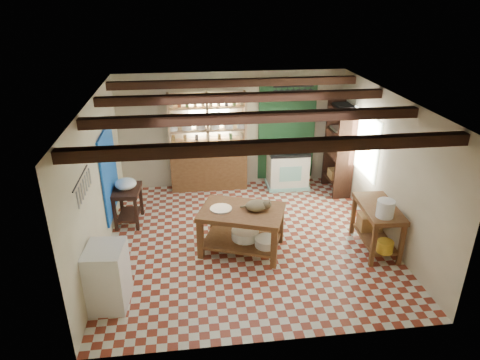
{
  "coord_description": "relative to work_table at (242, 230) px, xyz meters",
  "views": [
    {
      "loc": [
        -0.98,
        -6.64,
        4.22
      ],
      "look_at": [
        -0.1,
        0.3,
        1.06
      ],
      "focal_mm": 32.0,
      "sensor_mm": 36.0,
      "label": 1
    }
  ],
  "objects": [
    {
      "name": "basin_small",
      "position": [
        0.39,
        -0.25,
        -0.12
      ],
      "size": [
        0.5,
        0.5,
        0.14
      ],
      "primitive_type": "cylinder",
      "rotation": [
        0.0,
        0.0,
        -0.35
      ],
      "color": "white",
      "rests_on": "work_table"
    },
    {
      "name": "work_table",
      "position": [
        0.0,
        0.0,
        0.0
      ],
      "size": [
        1.62,
        1.34,
        0.79
      ],
      "primitive_type": "cube",
      "rotation": [
        0.0,
        0.0,
        -0.35
      ],
      "color": "brown",
      "rests_on": "floor"
    },
    {
      "name": "wall_left",
      "position": [
        -2.35,
        0.32,
        0.91
      ],
      "size": [
        0.04,
        5.0,
        2.6
      ],
      "primitive_type": "cube",
      "color": "beige",
      "rests_on": "floor"
    },
    {
      "name": "cat",
      "position": [
        0.25,
        -0.04,
        0.48
      ],
      "size": [
        0.44,
        0.36,
        0.18
      ],
      "primitive_type": "ellipsoid",
      "rotation": [
        0.0,
        0.0,
        -0.18
      ],
      "color": "olive",
      "rests_on": "work_table"
    },
    {
      "name": "utensil_rail",
      "position": [
        -2.29,
        -0.88,
        1.39
      ],
      "size": [
        0.06,
        0.9,
        0.28
      ],
      "primitive_type": "cube",
      "color": "black",
      "rests_on": "wall_left"
    },
    {
      "name": "kettle_left",
      "position": [
        1.13,
        2.47,
        0.59
      ],
      "size": [
        0.18,
        0.18,
        0.21
      ],
      "primitive_type": "cylinder",
      "rotation": [
        0.0,
        0.0,
        -0.0
      ],
      "color": "#A5A4AC",
      "rests_on": "stove"
    },
    {
      "name": "right_counter",
      "position": [
        2.33,
        -0.24,
        0.02
      ],
      "size": [
        0.65,
        1.19,
        0.83
      ],
      "primitive_type": "cube",
      "rotation": [
        0.0,
        0.0,
        -0.06
      ],
      "color": "brown",
      "rests_on": "floor"
    },
    {
      "name": "ceiling",
      "position": [
        0.15,
        0.32,
        2.21
      ],
      "size": [
        5.0,
        5.0,
        0.02
      ],
      "primitive_type": "cube",
      "color": "#414044",
      "rests_on": "wall_back"
    },
    {
      "name": "ceiling_beams",
      "position": [
        0.15,
        0.32,
        2.09
      ],
      "size": [
        5.0,
        3.8,
        0.15
      ],
      "primitive_type": "cube",
      "color": "#381E13",
      "rests_on": "ceiling"
    },
    {
      "name": "pot_rack",
      "position": [
        1.4,
        2.37,
        1.79
      ],
      "size": [
        0.86,
        0.12,
        0.36
      ],
      "primitive_type": "cube",
      "color": "black",
      "rests_on": "ceiling"
    },
    {
      "name": "stove",
      "position": [
        1.38,
        2.47,
        0.05
      ],
      "size": [
        0.9,
        0.61,
        0.88
      ],
      "primitive_type": "cube",
      "rotation": [
        0.0,
        0.0,
        -0.0
      ],
      "color": "white",
      "rests_on": "floor"
    },
    {
      "name": "wall_front",
      "position": [
        0.15,
        -2.18,
        0.91
      ],
      "size": [
        5.0,
        0.04,
        2.6
      ],
      "primitive_type": "cube",
      "color": "beige",
      "rests_on": "floor"
    },
    {
      "name": "kettle_right",
      "position": [
        1.48,
        2.47,
        0.58
      ],
      "size": [
        0.15,
        0.15,
        0.19
      ],
      "primitive_type": "cylinder",
      "rotation": [
        0.0,
        0.0,
        -0.0
      ],
      "color": "black",
      "rests_on": "stove"
    },
    {
      "name": "enamel_bowl",
      "position": [
        -2.05,
        1.23,
        0.44
      ],
      "size": [
        0.43,
        0.43,
        0.2
      ],
      "primitive_type": "ellipsoid",
      "rotation": [
        0.0,
        0.0,
        -0.06
      ],
      "color": "white",
      "rests_on": "prep_table"
    },
    {
      "name": "prep_table",
      "position": [
        -2.05,
        1.23,
        -0.03
      ],
      "size": [
        0.54,
        0.75,
        0.73
      ],
      "primitive_type": "cube",
      "rotation": [
        0.0,
        0.0,
        -0.06
      ],
      "color": "#381E13",
      "rests_on": "floor"
    },
    {
      "name": "steel_tray",
      "position": [
        -0.35,
        0.07,
        0.4
      ],
      "size": [
        0.48,
        0.48,
        0.02
      ],
      "primitive_type": "cylinder",
      "rotation": [
        0.0,
        0.0,
        -0.35
      ],
      "color": "#A5A4AC",
      "rests_on": "work_table"
    },
    {
      "name": "blue_wall_patch",
      "position": [
        -2.32,
        1.22,
        0.71
      ],
      "size": [
        0.04,
        1.4,
        1.6
      ],
      "primitive_type": "cube",
      "color": "blue",
      "rests_on": "wall_left"
    },
    {
      "name": "basin_large",
      "position": [
        0.06,
        0.03,
        -0.1
      ],
      "size": [
        0.61,
        0.61,
        0.17
      ],
      "primitive_type": "cylinder",
      "rotation": [
        0.0,
        0.0,
        -0.35
      ],
      "color": "white",
      "rests_on": "work_table"
    },
    {
      "name": "yellow_tub",
      "position": [
        2.3,
        -0.69,
        -0.08
      ],
      "size": [
        0.28,
        0.28,
        0.2
      ],
      "primitive_type": "cylinder",
      "rotation": [
        0.0,
        0.0,
        -0.06
      ],
      "color": "gold",
      "rests_on": "right_counter"
    },
    {
      "name": "tall_rack",
      "position": [
        2.43,
        2.12,
        0.61
      ],
      "size": [
        0.4,
        0.86,
        2.0
      ],
      "primitive_type": "cube",
      "color": "#381E13",
      "rests_on": "floor"
    },
    {
      "name": "white_bucket",
      "position": [
        2.25,
        -0.59,
        0.58
      ],
      "size": [
        0.3,
        0.3,
        0.29
      ],
      "primitive_type": "cylinder",
      "rotation": [
        0.0,
        0.0,
        -0.06
      ],
      "color": "white",
      "rests_on": "right_counter"
    },
    {
      "name": "window_right",
      "position": [
        2.63,
        1.32,
        1.01
      ],
      "size": [
        0.02,
        1.3,
        1.2
      ],
      "primitive_type": "cube",
      "color": "silver",
      "rests_on": "wall_right"
    },
    {
      "name": "white_cabinet",
      "position": [
        -2.07,
        -1.15,
        0.08
      ],
      "size": [
        0.58,
        0.67,
        0.94
      ],
      "primitive_type": "cube",
      "rotation": [
        0.0,
        0.0,
        -0.08
      ],
      "color": "white",
      "rests_on": "floor"
    },
    {
      "name": "shelving_unit",
      "position": [
        -0.4,
        2.63,
        0.71
      ],
      "size": [
        1.7,
        0.34,
        2.2
      ],
      "primitive_type": "cube",
      "color": "tan",
      "rests_on": "floor"
    },
    {
      "name": "wicker_basket",
      "position": [
        2.34,
        0.06,
        -0.03
      ],
      "size": [
        0.42,
        0.34,
        0.28
      ],
      "primitive_type": "cube",
      "rotation": [
        0.0,
        0.0,
        -0.06
      ],
      "color": "#AA7944",
      "rests_on": "right_counter"
    },
    {
      "name": "wall_back",
      "position": [
        0.15,
        2.82,
        0.91
      ],
      "size": [
        5.0,
        0.04,
        2.6
      ],
      "primitive_type": "cube",
      "color": "beige",
      "rests_on": "floor"
    },
    {
      "name": "wall_right",
      "position": [
        2.65,
        0.32,
        0.91
      ],
      "size": [
        0.04,
        5.0,
        2.6
      ],
      "primitive_type": "cube",
      "color": "beige",
      "rests_on": "floor"
    },
    {
      "name": "green_wall_patch",
      "position": [
        1.4,
        2.79,
        0.86
      ],
      "size": [
        1.3,
        0.04,
        2.3
      ],
      "primitive_type": "cube",
      "color": "#1B4423",
      "rests_on": "wall_back"
    },
    {
      "name": "window_back",
      "position": [
        -0.35,
        2.8,
        1.31
      ],
      "size": [
        0.9,
        0.02,
        0.8
      ],
      "primitive_type": "cube",
      "color": "silver",
      "rests_on": "wall_back"
    },
    {
      "name": "floor",
      "position": [
        0.15,
        0.32,
        -0.4
      ],
      "size": [
        5.0,
        5.0,
        0.02
      ],
      "primitive_type": "cube",
      "color": "maroon",
      "rests_on": "ground"
    }
  ]
}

